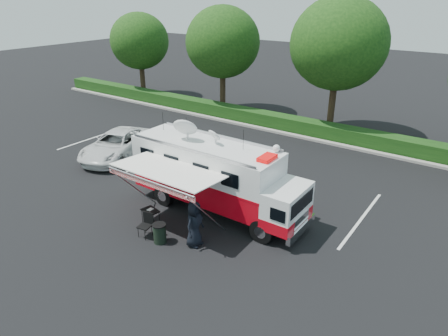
# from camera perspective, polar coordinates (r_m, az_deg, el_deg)

# --- Properties ---
(ground_plane) EXTENTS (120.00, 120.00, 0.00)m
(ground_plane) POSITION_cam_1_polar(r_m,az_deg,el_deg) (17.98, -0.93, -6.07)
(ground_plane) COLOR black
(ground_plane) RESTS_ON ground
(back_border) EXTENTS (60.00, 6.14, 8.87)m
(back_border) POSITION_cam_1_polar(r_m,az_deg,el_deg) (26.98, 18.08, 14.34)
(back_border) COLOR #9E998E
(back_border) RESTS_ON ground_plane
(stall_lines) EXTENTS (24.12, 5.50, 0.01)m
(stall_lines) POSITION_cam_1_polar(r_m,az_deg,el_deg) (20.41, 2.92, -2.20)
(stall_lines) COLOR silver
(stall_lines) RESTS_ON ground_plane
(command_truck) EXTENTS (8.13, 2.24, 3.90)m
(command_truck) POSITION_cam_1_polar(r_m,az_deg,el_deg) (17.24, -1.15, -1.19)
(command_truck) COLOR black
(command_truck) RESTS_ON ground_plane
(awning) EXTENTS (4.44, 2.32, 2.68)m
(awning) POSITION_cam_1_polar(r_m,az_deg,el_deg) (15.71, -8.37, -0.71)
(awning) COLOR white
(awning) RESTS_ON ground_plane
(white_suv) EXTENTS (4.02, 5.87, 1.49)m
(white_suv) POSITION_cam_1_polar(r_m,az_deg,el_deg) (24.54, -14.93, 1.62)
(white_suv) COLOR silver
(white_suv) RESTS_ON ground_plane
(person) EXTENTS (0.68, 0.97, 1.88)m
(person) POSITION_cam_1_polar(r_m,az_deg,el_deg) (15.79, -4.15, -10.86)
(person) COLOR black
(person) RESTS_ON ground_plane
(folding_table) EXTENTS (0.84, 0.67, 0.64)m
(folding_table) POSITION_cam_1_polar(r_m,az_deg,el_deg) (17.03, -10.49, -6.08)
(folding_table) COLOR black
(folding_table) RESTS_ON ground_plane
(folding_chair) EXTENTS (0.56, 0.58, 1.01)m
(folding_chair) POSITION_cam_1_polar(r_m,az_deg,el_deg) (16.27, -11.01, -7.63)
(folding_chair) COLOR black
(folding_chair) RESTS_ON ground_plane
(trash_bin) EXTENTS (0.53, 0.53, 0.80)m
(trash_bin) POSITION_cam_1_polar(r_m,az_deg,el_deg) (15.87, -9.18, -9.17)
(trash_bin) COLOR black
(trash_bin) RESTS_ON ground_plane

